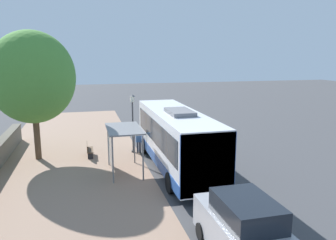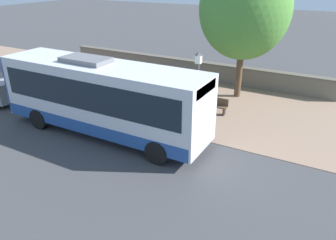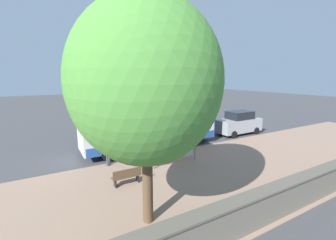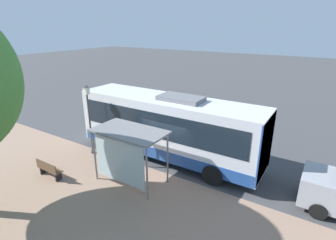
{
  "view_description": "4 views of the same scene",
  "coord_description": "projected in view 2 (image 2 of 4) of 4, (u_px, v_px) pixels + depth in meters",
  "views": [
    {
      "loc": [
        -3.39,
        -16.88,
        6.45
      ],
      "look_at": [
        1.86,
        3.58,
        2.29
      ],
      "focal_mm": 35.0,
      "sensor_mm": 36.0,
      "label": 1
    },
    {
      "loc": [
        12.38,
        9.94,
        7.1
      ],
      "look_at": [
        0.88,
        3.59,
        1.1
      ],
      "focal_mm": 35.0,
      "sensor_mm": 36.0,
      "label": 2
    },
    {
      "loc": [
        -13.33,
        7.54,
        5.36
      ],
      "look_at": [
        -1.53,
        0.83,
        2.7
      ],
      "focal_mm": 24.0,
      "sensor_mm": 36.0,
      "label": 3
    },
    {
      "loc": [
        -9.46,
        -6.42,
        6.89
      ],
      "look_at": [
        1.06,
        0.21,
        2.39
      ],
      "focal_mm": 28.0,
      "sensor_mm": 36.0,
      "label": 4
    }
  ],
  "objects": [
    {
      "name": "shade_tree",
      "position": [
        245.0,
        9.0,
        18.17
      ],
      "size": [
        5.1,
        5.1,
        7.98
      ],
      "color": "brown",
      "rests_on": "ground"
    },
    {
      "name": "ground_plane",
      "position": [
        116.0,
        119.0,
        17.18
      ],
      "size": [
        120.0,
        120.0,
        0.0
      ],
      "primitive_type": "plane",
      "color": "#424244",
      "rests_on": "ground"
    },
    {
      "name": "bus",
      "position": [
        102.0,
        97.0,
        14.97
      ],
      "size": [
        2.59,
        10.17,
        3.59
      ],
      "color": "silver",
      "rests_on": "ground"
    },
    {
      "name": "pedestrian",
      "position": [
        189.0,
        119.0,
        14.96
      ],
      "size": [
        0.34,
        0.22,
        1.6
      ],
      "color": "#2D3347",
      "rests_on": "ground"
    },
    {
      "name": "bus_shelter",
      "position": [
        142.0,
        74.0,
        17.22
      ],
      "size": [
        1.85,
        3.28,
        2.56
      ],
      "color": "slate",
      "rests_on": "ground"
    },
    {
      "name": "stone_wall",
      "position": [
        188.0,
        68.0,
        23.71
      ],
      "size": [
        0.6,
        20.0,
        1.29
      ],
      "color": "#6B6356",
      "rests_on": "ground"
    },
    {
      "name": "bench",
      "position": [
        214.0,
        105.0,
        17.74
      ],
      "size": [
        0.4,
        1.47,
        0.88
      ],
      "color": "brown",
      "rests_on": "ground"
    },
    {
      "name": "sidewalk_plaza",
      "position": [
        159.0,
        93.0,
        20.75
      ],
      "size": [
        9.0,
        44.0,
        0.02
      ],
      "color": "#937560",
      "rests_on": "ground"
    },
    {
      "name": "street_lamp_near",
      "position": [
        197.0,
        88.0,
        14.55
      ],
      "size": [
        0.28,
        0.28,
        3.96
      ],
      "color": "#4C4C51",
      "rests_on": "ground"
    }
  ]
}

